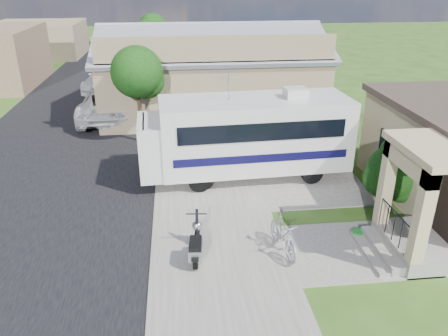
{
  "coord_description": "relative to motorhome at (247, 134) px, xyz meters",
  "views": [
    {
      "loc": [
        -2.04,
        -11.34,
        7.58
      ],
      "look_at": [
        -0.5,
        2.5,
        1.3
      ],
      "focal_mm": 35.0,
      "sensor_mm": 36.0,
      "label": 1
    }
  ],
  "objects": [
    {
      "name": "van",
      "position": [
        -7.41,
        15.38,
        -0.97
      ],
      "size": [
        3.4,
        6.0,
        1.64
      ],
      "primitive_type": "imported",
      "rotation": [
        0.0,
        0.0,
        -0.21
      ],
      "color": "silver",
      "rests_on": "ground"
    },
    {
      "name": "sidewalk_slab",
      "position": [
        -1.62,
        5.47,
        -1.76
      ],
      "size": [
        4.0,
        80.0,
        0.06
      ],
      "primitive_type": "cube",
      "color": "#625E58",
      "rests_on": "ground"
    },
    {
      "name": "garden_hose",
      "position": [
        2.78,
        -4.84,
        -1.7
      ],
      "size": [
        0.39,
        0.39,
        0.18
      ],
      "primitive_type": "cylinder",
      "color": "#166F20",
      "rests_on": "ground"
    },
    {
      "name": "street_tree_c",
      "position": [
        -4.32,
        23.52,
        1.32
      ],
      "size": [
        2.44,
        2.4,
        4.42
      ],
      "color": "black",
      "rests_on": "ground"
    },
    {
      "name": "warehouse",
      "position": [
        -0.62,
        9.44,
        0.2
      ],
      "size": [
        12.5,
        8.4,
        5.04
      ],
      "color": "#746048",
      "rests_on": "ground"
    },
    {
      "name": "motorhome",
      "position": [
        0.0,
        0.0,
        0.0
      ],
      "size": [
        8.25,
        2.99,
        4.17
      ],
      "rotation": [
        0.0,
        0.0,
        0.05
      ],
      "color": "#B8B8B4",
      "rests_on": "ground"
    },
    {
      "name": "pickup_truck",
      "position": [
        -6.4,
        8.59,
        -0.88
      ],
      "size": [
        3.09,
        6.55,
        1.81
      ],
      "primitive_type": "imported",
      "rotation": [
        0.0,
        0.0,
        3.16
      ],
      "color": "silver",
      "rests_on": "ground"
    },
    {
      "name": "walk_slab",
      "position": [
        2.38,
        -5.53,
        -1.76
      ],
      "size": [
        4.0,
        3.0,
        0.05
      ],
      "primitive_type": "cube",
      "color": "#625E58",
      "rests_on": "ground"
    },
    {
      "name": "distant_bldg_near",
      "position": [
        -15.62,
        29.47,
        -0.19
      ],
      "size": [
        8.0,
        7.0,
        3.2
      ],
      "primitive_type": "cube",
      "color": "#746048",
      "rests_on": "ground"
    },
    {
      "name": "bicycle",
      "position": [
        0.22,
        -5.42,
        -1.23
      ],
      "size": [
        0.83,
        1.91,
        1.11
      ],
      "primitive_type": "imported",
      "rotation": [
        0.0,
        0.0,
        0.17
      ],
      "color": "#95959C",
      "rests_on": "ground"
    },
    {
      "name": "street_tree_a",
      "position": [
        -4.32,
        4.52,
        1.46
      ],
      "size": [
        2.44,
        2.4,
        4.58
      ],
      "color": "black",
      "rests_on": "ground"
    },
    {
      "name": "shrub",
      "position": [
        4.74,
        -2.88,
        -0.46
      ],
      "size": [
        2.12,
        2.02,
        2.6
      ],
      "color": "black",
      "rests_on": "ground"
    },
    {
      "name": "scooter",
      "position": [
        -2.3,
        -5.44,
        -1.28
      ],
      "size": [
        0.62,
        1.75,
        1.15
      ],
      "rotation": [
        0.0,
        0.0,
        -0.1
      ],
      "color": "black",
      "rests_on": "ground"
    },
    {
      "name": "street_slab",
      "position": [
        -8.12,
        5.47,
        -1.78
      ],
      "size": [
        9.0,
        80.0,
        0.02
      ],
      "primitive_type": "cube",
      "color": "black",
      "rests_on": "ground"
    },
    {
      "name": "street_tree_b",
      "position": [
        -4.32,
        14.52,
        1.6
      ],
      "size": [
        2.44,
        2.4,
        4.73
      ],
      "color": "black",
      "rests_on": "ground"
    },
    {
      "name": "driveway_slab",
      "position": [
        0.88,
        -0.03,
        -1.76
      ],
      "size": [
        7.0,
        6.0,
        0.05
      ],
      "primitive_type": "cube",
      "color": "#625E58",
      "rests_on": "ground"
    },
    {
      "name": "ground",
      "position": [
        -0.62,
        -4.53,
        -1.79
      ],
      "size": [
        120.0,
        120.0,
        0.0
      ],
      "primitive_type": "plane",
      "color": "#264613"
    }
  ]
}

